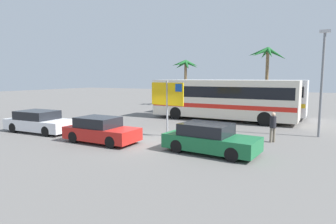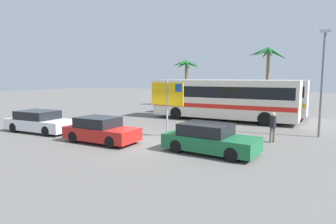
# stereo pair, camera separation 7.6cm
# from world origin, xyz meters

# --- Properties ---
(ground) EXTENTS (120.00, 120.00, 0.00)m
(ground) POSITION_xyz_m (0.00, 0.00, 0.00)
(ground) COLOR #605E5B
(bus_front_coach) EXTENTS (11.24, 2.69, 3.17)m
(bus_front_coach) POSITION_xyz_m (1.40, 9.47, 1.78)
(bus_front_coach) COLOR silver
(bus_front_coach) RESTS_ON ground
(bus_rear_coach) EXTENTS (11.24, 2.69, 3.17)m
(bus_rear_coach) POSITION_xyz_m (1.73, 12.74, 1.78)
(bus_rear_coach) COLOR white
(bus_rear_coach) RESTS_ON ground
(ferry_sign) EXTENTS (2.19, 0.33, 3.20)m
(ferry_sign) POSITION_xyz_m (0.57, 1.95, 2.33)
(ferry_sign) COLOR gray
(ferry_sign) RESTS_ON ground
(car_white) EXTENTS (4.60, 2.10, 1.32)m
(car_white) POSITION_xyz_m (-7.07, -0.73, 0.64)
(car_white) COLOR silver
(car_white) RESTS_ON ground
(car_green) EXTENTS (4.33, 2.19, 1.32)m
(car_green) POSITION_xyz_m (3.99, -0.42, 0.64)
(car_green) COLOR #196638
(car_green) RESTS_ON ground
(car_red) EXTENTS (3.96, 1.78, 1.32)m
(car_red) POSITION_xyz_m (-1.77, -1.14, 0.63)
(car_red) COLOR red
(car_red) RESTS_ON ground
(pedestrian_by_bus) EXTENTS (0.32, 0.32, 1.58)m
(pedestrian_by_bus) POSITION_xyz_m (6.18, 3.10, 0.93)
(pedestrian_by_bus) COLOR #706656
(pedestrian_by_bus) RESTS_ON ground
(lamp_post_left_side) EXTENTS (0.56, 0.20, 5.99)m
(lamp_post_left_side) POSITION_xyz_m (8.30, 5.80, 3.32)
(lamp_post_left_side) COLOR slate
(lamp_post_left_side) RESTS_ON ground
(palm_tree_seaside) EXTENTS (4.01, 3.80, 6.48)m
(palm_tree_seaside) POSITION_xyz_m (3.14, 18.84, 5.29)
(palm_tree_seaside) COLOR brown
(palm_tree_seaside) RESTS_ON ground
(palm_tree_inland) EXTENTS (3.32, 3.30, 5.46)m
(palm_tree_inland) POSITION_xyz_m (-6.22, 19.01, 4.48)
(palm_tree_inland) COLOR brown
(palm_tree_inland) RESTS_ON ground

